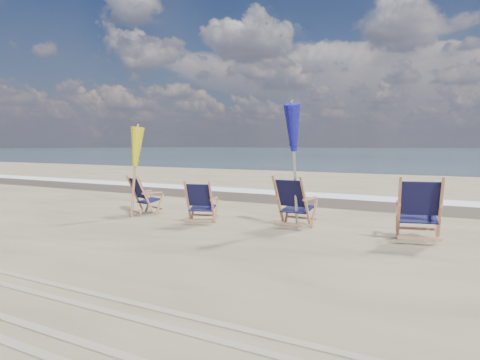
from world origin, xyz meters
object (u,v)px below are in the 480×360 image
(beach_chair_0, at_px, (145,196))
(beach_chair_3, at_px, (441,210))
(beach_chair_1, at_px, (212,203))
(umbrella_blue, at_px, (295,132))
(beach_chair_2, at_px, (305,203))
(umbrella_yellow, at_px, (134,151))

(beach_chair_0, relative_size, beach_chair_3, 0.82)
(beach_chair_3, bearing_deg, beach_chair_0, -13.47)
(beach_chair_1, height_order, beach_chair_3, beach_chair_3)
(umbrella_blue, bearing_deg, beach_chair_3, 0.50)
(beach_chair_0, relative_size, beach_chair_1, 1.02)
(beach_chair_2, xyz_separation_m, beach_chair_3, (2.33, -0.07, 0.04))
(beach_chair_3, xyz_separation_m, umbrella_yellow, (-6.18, -0.38, 0.89))
(beach_chair_0, bearing_deg, umbrella_blue, -156.77)
(beach_chair_2, distance_m, beach_chair_3, 2.33)
(umbrella_blue, bearing_deg, umbrella_yellow, -174.50)
(beach_chair_1, bearing_deg, umbrella_yellow, -18.94)
(beach_chair_0, height_order, beach_chair_1, beach_chair_0)
(beach_chair_0, distance_m, umbrella_blue, 3.80)
(beach_chair_0, distance_m, beach_chair_2, 3.73)
(beach_chair_1, bearing_deg, beach_chair_2, 173.67)
(beach_chair_1, height_order, umbrella_yellow, umbrella_yellow)
(beach_chair_1, distance_m, beach_chair_3, 4.16)
(beach_chair_1, relative_size, umbrella_blue, 0.38)
(beach_chair_1, xyz_separation_m, umbrella_yellow, (-2.04, -0.02, 1.00))
(beach_chair_3, height_order, umbrella_blue, umbrella_blue)
(beach_chair_0, relative_size, umbrella_blue, 0.39)
(umbrella_yellow, height_order, umbrella_blue, umbrella_blue)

